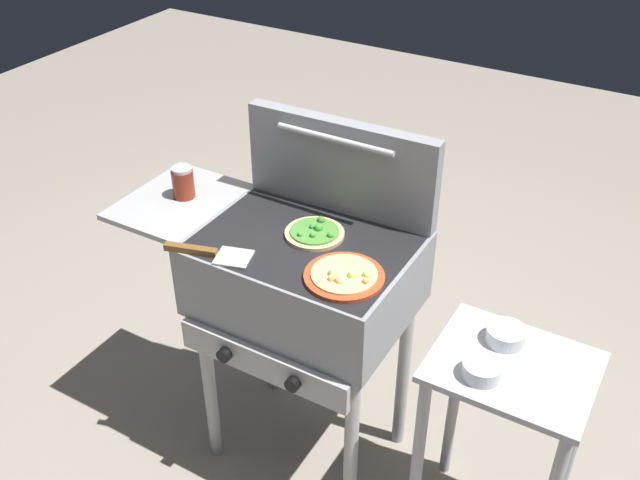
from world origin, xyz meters
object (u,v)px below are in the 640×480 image
object	(u,v)px
sauce_jar	(183,182)
pizza_veggie	(315,233)
grill	(301,279)
topping_bowl_near	(482,370)
prep_table	(503,416)
topping_bowl_far	(506,336)
pizza_cheese	(344,276)
spatula	(208,253)

from	to	relation	value
sauce_jar	pizza_veggie	bearing A→B (deg)	1.85
grill	sauce_jar	xyz separation A→B (m)	(-0.46, 0.03, 0.20)
topping_bowl_near	prep_table	bearing A→B (deg)	53.92
pizza_veggie	prep_table	distance (m)	0.76
grill	topping_bowl_far	world-z (taller)	grill
pizza_cheese	prep_table	world-z (taller)	pizza_cheese
pizza_cheese	topping_bowl_far	world-z (taller)	pizza_cheese
prep_table	pizza_veggie	bearing A→B (deg)	176.48
pizza_veggie	topping_bowl_far	world-z (taller)	pizza_veggie
spatula	prep_table	distance (m)	0.97
pizza_cheese	prep_table	xyz separation A→B (m)	(0.47, 0.11, -0.39)
prep_table	sauce_jar	bearing A→B (deg)	178.77
pizza_veggie	prep_table	bearing A→B (deg)	-3.52
grill	prep_table	distance (m)	0.72
spatula	topping_bowl_far	distance (m)	0.88
pizza_veggie	pizza_cheese	size ratio (longest dim) A/B	0.80
sauce_jar	pizza_cheese	bearing A→B (deg)	-11.11
topping_bowl_near	topping_bowl_far	bearing A→B (deg)	86.07
grill	sauce_jar	distance (m)	0.50
grill	prep_table	bearing A→B (deg)	0.37
pizza_cheese	topping_bowl_far	bearing A→B (deg)	23.75
pizza_veggie	topping_bowl_far	xyz separation A→B (m)	(0.60, 0.04, -0.17)
grill	topping_bowl_far	size ratio (longest dim) A/B	8.55
topping_bowl_near	topping_bowl_far	xyz separation A→B (m)	(0.01, 0.17, 0.00)
sauce_jar	topping_bowl_near	distance (m)	1.10
prep_table	topping_bowl_far	size ratio (longest dim) A/B	6.39
pizza_veggie	grill	bearing A→B (deg)	-117.81
grill	topping_bowl_near	world-z (taller)	grill
pizza_veggie	topping_bowl_near	bearing A→B (deg)	-12.18
pizza_veggie	sauce_jar	distance (m)	0.49
prep_table	topping_bowl_near	distance (m)	0.25
pizza_cheese	pizza_veggie	bearing A→B (deg)	140.94
grill	topping_bowl_far	xyz separation A→B (m)	(0.62, 0.08, -0.02)
grill	spatula	xyz separation A→B (m)	(-0.19, -0.20, 0.15)
prep_table	spatula	bearing A→B (deg)	-166.87
spatula	topping_bowl_near	world-z (taller)	spatula
pizza_cheese	topping_bowl_near	size ratio (longest dim) A/B	2.11
spatula	pizza_veggie	bearing A→B (deg)	48.58
pizza_veggie	spatula	world-z (taller)	pizza_veggie
grill	pizza_cheese	world-z (taller)	pizza_cheese
pizza_veggie	spatula	bearing A→B (deg)	-131.42
spatula	topping_bowl_near	size ratio (longest dim) A/B	2.50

